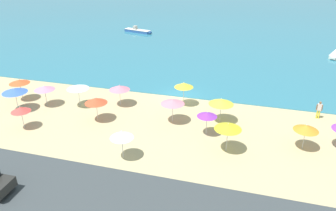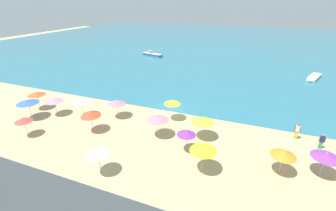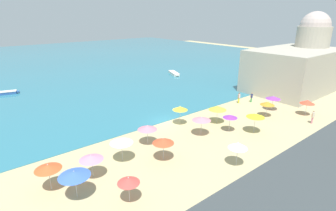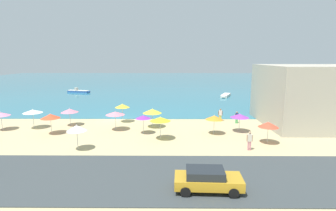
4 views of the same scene
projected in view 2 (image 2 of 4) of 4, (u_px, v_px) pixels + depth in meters
name	position (u px, v px, depth m)	size (l,w,h in m)	color
ground_plane	(170.00, 111.00, 28.32)	(160.00, 160.00, 0.00)	tan
sea	(228.00, 42.00, 74.80)	(150.00, 110.00, 0.05)	teal
beach_umbrella_0	(91.00, 114.00, 23.21)	(2.09, 2.09, 2.38)	#B2B2B7
beach_umbrella_1	(23.00, 120.00, 22.48)	(1.71, 1.71, 2.15)	#B2B2B7
beach_umbrella_2	(98.00, 152.00, 17.34)	(1.82, 1.82, 2.45)	#B2B2B7
beach_umbrella_3	(203.00, 149.00, 17.51)	(2.13, 2.13, 2.50)	#B2B2B7
beach_umbrella_4	(116.00, 102.00, 26.17)	(2.13, 2.13, 2.25)	#B2B2B7
beach_umbrella_5	(284.00, 153.00, 17.42)	(1.95, 1.95, 2.23)	#B2B2B7
beach_umbrella_6	(172.00, 102.00, 25.52)	(1.94, 1.94, 2.54)	#B2B2B7
beach_umbrella_7	(203.00, 120.00, 22.03)	(2.30, 2.30, 2.41)	#B2B2B7
beach_umbrella_9	(158.00, 118.00, 22.35)	(2.21, 2.21, 2.31)	#B2B2B7
beach_umbrella_10	(187.00, 133.00, 20.07)	(1.73, 1.73, 2.21)	#B2B2B7
beach_umbrella_11	(326.00, 155.00, 17.21)	(2.14, 2.14, 2.21)	#B2B2B7
beach_umbrella_12	(36.00, 94.00, 28.19)	(2.10, 2.10, 2.35)	#B2B2B7
beach_umbrella_13	(54.00, 100.00, 26.73)	(2.07, 2.07, 2.21)	#B2B2B7
beach_umbrella_14	(81.00, 100.00, 26.23)	(2.23, 2.23, 2.39)	#B2B2B7
beach_umbrella_15	(28.00, 102.00, 25.82)	(2.42, 2.42, 2.40)	#B2B2B7
bather_0	(297.00, 130.00, 22.31)	(0.57, 0.22, 1.76)	gold
bather_1	(322.00, 141.00, 20.88)	(0.57, 0.27, 1.58)	green
skiff_nearshore	(314.00, 77.00, 39.85)	(3.12, 5.21, 0.54)	silver
skiff_offshore	(152.00, 54.00, 56.65)	(5.89, 2.67, 1.19)	#305A9D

